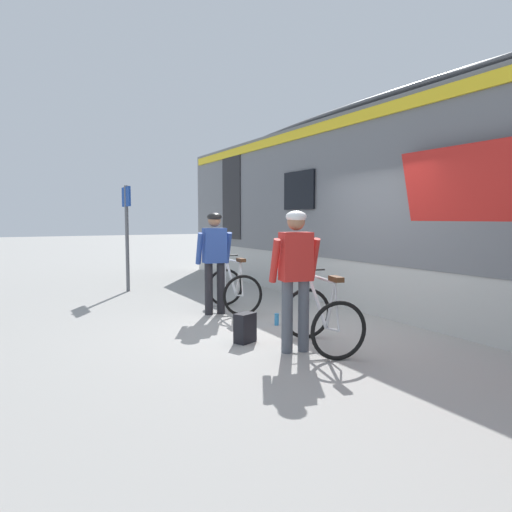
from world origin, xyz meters
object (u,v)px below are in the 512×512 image
(train_car, at_px, (449,201))
(platform_sign_post, at_px, (127,220))
(cyclist_near_in_red, at_px, (296,268))
(bicycle_far_white, at_px, (234,289))
(cyclist_far_in_blue, at_px, (215,254))
(water_bottle_near_the_bikes, at_px, (277,319))
(bicycle_near_silver, at_px, (322,318))
(backpack_on_platform, at_px, (245,328))

(train_car, distance_m, platform_sign_post, 6.75)
(cyclist_near_in_red, xyz_separation_m, platform_sign_post, (-0.70, 5.87, 0.57))
(train_car, xyz_separation_m, platform_sign_post, (-4.55, 4.98, -0.34))
(bicycle_far_white, bearing_deg, cyclist_far_in_blue, -164.89)
(cyclist_near_in_red, bearing_deg, cyclist_far_in_blue, 89.33)
(cyclist_near_in_red, bearing_deg, water_bottle_near_the_bikes, 68.14)
(bicycle_near_silver, bearing_deg, cyclist_far_in_blue, 97.29)
(backpack_on_platform, bearing_deg, platform_sign_post, 71.13)
(bicycle_far_white, bearing_deg, train_car, -28.01)
(cyclist_near_in_red, height_order, bicycle_far_white, cyclist_near_in_red)
(water_bottle_near_the_bikes, xyz_separation_m, platform_sign_post, (-1.25, 4.52, 1.53))
(bicycle_near_silver, height_order, bicycle_far_white, same)
(train_car, height_order, bicycle_far_white, train_car)
(bicycle_far_white, relative_size, water_bottle_near_the_bikes, 6.27)
(cyclist_near_in_red, height_order, bicycle_near_silver, cyclist_near_in_red)
(cyclist_near_in_red, bearing_deg, bicycle_far_white, 80.61)
(cyclist_far_in_blue, distance_m, backpack_on_platform, 2.12)
(cyclist_far_in_blue, bearing_deg, train_car, -23.96)
(cyclist_near_in_red, height_order, backpack_on_platform, cyclist_near_in_red)
(water_bottle_near_the_bikes, bearing_deg, bicycle_near_silver, -97.05)
(bicycle_far_white, height_order, backpack_on_platform, bicycle_far_white)
(cyclist_near_in_red, xyz_separation_m, bicycle_near_silver, (0.37, -0.05, -0.65))
(cyclist_near_in_red, relative_size, water_bottle_near_the_bikes, 9.57)
(bicycle_near_silver, height_order, water_bottle_near_the_bikes, bicycle_near_silver)
(bicycle_near_silver, distance_m, bicycle_far_white, 2.75)
(cyclist_far_in_blue, relative_size, backpack_on_platform, 4.40)
(platform_sign_post, bearing_deg, water_bottle_near_the_bikes, -74.60)
(cyclist_near_in_red, relative_size, cyclist_far_in_blue, 1.00)
(train_car, relative_size, bicycle_far_white, 14.51)
(platform_sign_post, bearing_deg, cyclist_far_in_blue, -77.38)
(bicycle_near_silver, xyz_separation_m, backpack_on_platform, (-0.72, 0.73, -0.20))
(cyclist_far_in_blue, height_order, backpack_on_platform, cyclist_far_in_blue)
(cyclist_near_in_red, relative_size, backpack_on_platform, 4.40)
(cyclist_far_in_blue, height_order, platform_sign_post, platform_sign_post)
(bicycle_near_silver, relative_size, bicycle_far_white, 1.04)
(bicycle_near_silver, xyz_separation_m, water_bottle_near_the_bikes, (0.17, 1.40, -0.31))
(train_car, bearing_deg, cyclist_near_in_red, -166.91)
(train_car, relative_size, backpack_on_platform, 41.81)
(train_car, distance_m, water_bottle_near_the_bikes, 3.82)
(water_bottle_near_the_bikes, bearing_deg, platform_sign_post, 105.40)
(train_car, height_order, platform_sign_post, train_car)
(water_bottle_near_the_bikes, bearing_deg, cyclist_far_in_blue, 112.38)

